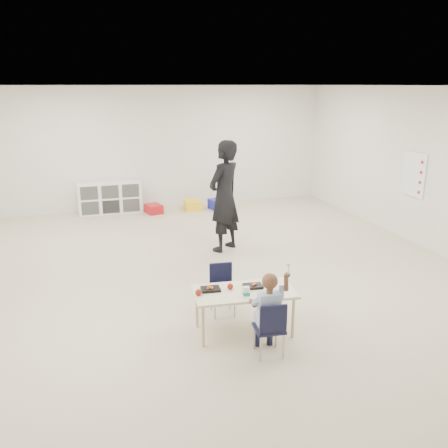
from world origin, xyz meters
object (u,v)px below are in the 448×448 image
object	(u,v)px
child	(270,312)
cubby_shelf	(110,198)
chair_near	(269,327)
table	(244,311)
adult	(224,196)

from	to	relation	value
child	cubby_shelf	bearing A→B (deg)	105.89
chair_near	child	bearing A→B (deg)	5.68
table	chair_near	xyz separation A→B (m)	(0.10, -0.52, 0.05)
cubby_shelf	table	bearing A→B (deg)	-79.83
table	chair_near	distance (m)	0.54
table	adult	xyz separation A→B (m)	(0.65, 2.86, 0.69)
chair_near	child	distance (m)	0.18
table	cubby_shelf	size ratio (longest dim) A/B	0.87
child	chair_near	bearing A→B (deg)	-174.32
child	cubby_shelf	xyz separation A→B (m)	(-1.18, 6.57, -0.16)
child	adult	bearing A→B (deg)	86.46
chair_near	cubby_shelf	xyz separation A→B (m)	(-1.18, 6.57, 0.03)
chair_near	adult	xyz separation A→B (m)	(0.55, 3.39, 0.64)
cubby_shelf	adult	xyz separation A→B (m)	(1.73, -3.18, 0.62)
table	cubby_shelf	distance (m)	6.14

